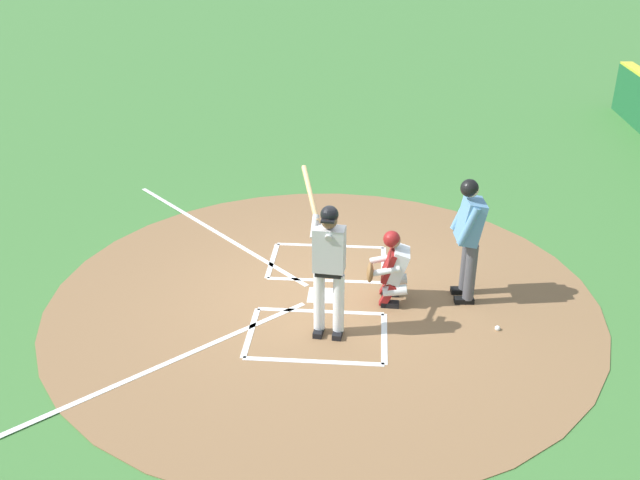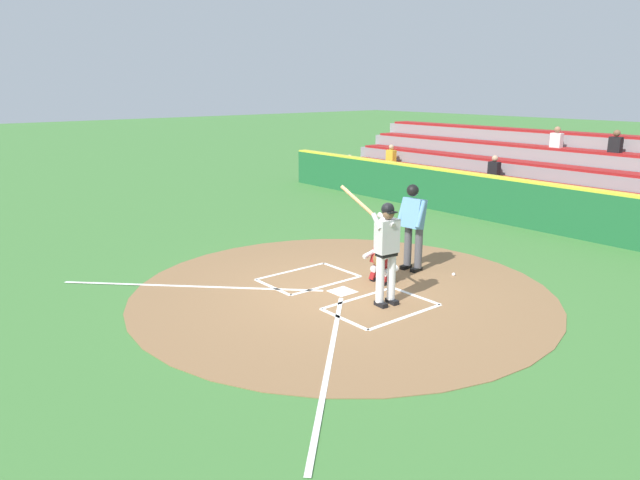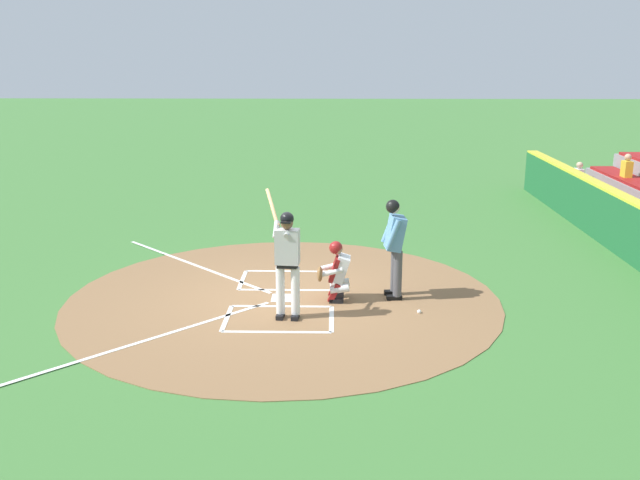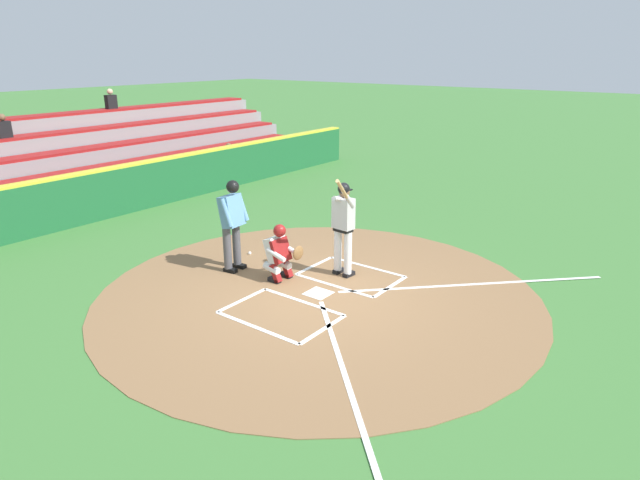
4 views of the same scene
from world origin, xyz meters
name	(u,v)px [view 2 (image 2 of 4)]	position (x,y,z in m)	size (l,w,h in m)	color
ground_plane	(342,292)	(0.00, 0.00, 0.00)	(120.00, 120.00, 0.00)	#427A38
dirt_circle	(342,292)	(0.00, 0.00, 0.01)	(8.00, 8.00, 0.01)	olive
home_plate_and_chalk	(306,302)	(0.00, 0.88, 0.01)	(7.93, 4.91, 0.01)	white
batter	(386,246)	(-0.98, -0.14, 1.10)	(0.98, 0.64, 2.13)	white
catcher	(383,254)	(-0.08, -0.98, 0.59)	(0.59, 0.61, 1.13)	black
plate_umpire	(413,221)	(0.10, -2.05, 1.08)	(0.60, 0.45, 1.86)	#4C4C51
baseball	(454,274)	(-0.73, -2.43, 0.04)	(0.07, 0.07, 0.07)	white
backstop_wall	(554,209)	(0.00, -7.50, 0.65)	(22.00, 0.36, 1.31)	#1E6033
bleacher_stand	(612,188)	(0.00, -10.76, 0.85)	(20.00, 4.25, 3.00)	gray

